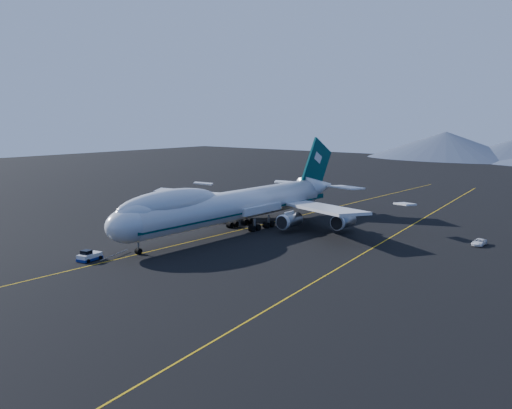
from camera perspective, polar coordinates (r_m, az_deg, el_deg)
The scene contains 6 objects.
ground at distance 123.61m, azimuth -2.16°, elevation -2.69°, with size 500.00×500.00×0.00m, color black.
taxiway_line_main at distance 123.61m, azimuth -2.16°, elevation -2.68°, with size 0.25×220.00×0.01m, color #C79A0B.
taxiway_line_side at distance 115.51m, azimuth 12.52°, elevation -3.71°, with size 0.25×200.00×0.01m, color #C79A0B.
boeing_747 at distance 122.61m, azimuth -2.17°, elevation -0.02°, with size 59.62×72.43×19.37m.
pushback_tug at distance 102.91m, azimuth -16.30°, elevation -5.07°, with size 3.07×4.64×1.88m.
service_van at distance 118.22m, azimuth 21.42°, elevation -3.53°, with size 2.05×4.45×1.24m, color white.
Camera 1 is at (79.42, -91.44, 24.75)m, focal length 40.00 mm.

